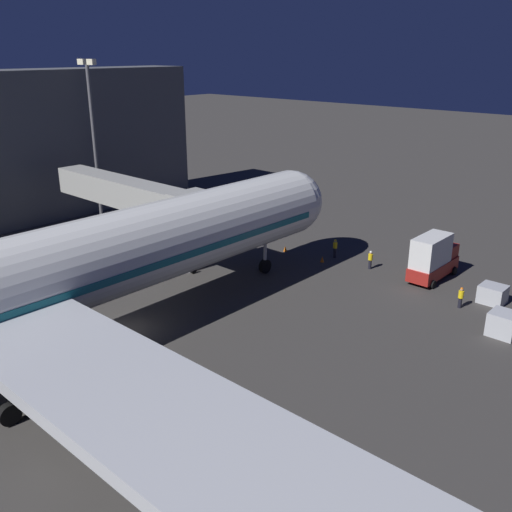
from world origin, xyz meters
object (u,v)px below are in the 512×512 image
at_px(baggage_container_near_belt, 493,294).
at_px(ground_crew_marshaller_fwd, 461,297).
at_px(catering_truck, 433,257).
at_px(apron_floodlight_mast, 93,129).
at_px(traffic_cone_nose_starboard, 285,249).
at_px(traffic_cone_nose_port, 322,259).
at_px(jet_bridge, 141,197).
at_px(ground_crew_by_belt_loader, 335,247).
at_px(ground_crew_under_port_wing, 370,259).
at_px(baggage_container_mid_row, 503,324).

height_order(baggage_container_near_belt, ground_crew_marshaller_fwd, ground_crew_marshaller_fwd).
xyz_separation_m(catering_truck, ground_crew_marshaller_fwd, (-4.22, 3.94, -1.04)).
distance_m(apron_floodlight_mast, traffic_cone_nose_starboard, 25.86).
relative_size(traffic_cone_nose_port, traffic_cone_nose_starboard, 1.00).
xyz_separation_m(jet_bridge, ground_crew_by_belt_loader, (-13.68, -11.67, -4.71)).
relative_size(baggage_container_near_belt, ground_crew_marshaller_fwd, 1.13).
bearing_deg(ground_crew_under_port_wing, traffic_cone_nose_port, 19.17).
distance_m(baggage_container_mid_row, traffic_cone_nose_starboard, 22.13).
height_order(ground_crew_under_port_wing, traffic_cone_nose_port, ground_crew_under_port_wing).
bearing_deg(traffic_cone_nose_starboard, apron_floodlight_mast, 12.74).
bearing_deg(catering_truck, traffic_cone_nose_port, 17.38).
bearing_deg(ground_crew_under_port_wing, ground_crew_marshaller_fwd, 165.14).
height_order(baggage_container_mid_row, ground_crew_marshaller_fwd, ground_crew_marshaller_fwd).
bearing_deg(ground_crew_marshaller_fwd, apron_floodlight_mast, 5.87).
bearing_deg(ground_crew_by_belt_loader, ground_crew_under_port_wing, 174.89).
bearing_deg(traffic_cone_nose_starboard, ground_crew_by_belt_loader, -158.27).
height_order(catering_truck, traffic_cone_nose_starboard, catering_truck).
bearing_deg(baggage_container_mid_row, baggage_container_near_belt, -62.41).
relative_size(jet_bridge, ground_crew_marshaller_fwd, 12.58).
bearing_deg(traffic_cone_nose_port, ground_crew_under_port_wing, -160.83).
bearing_deg(ground_crew_marshaller_fwd, baggage_container_mid_row, 150.40).
distance_m(baggage_container_near_belt, ground_crew_marshaller_fwd, 2.96).
height_order(apron_floodlight_mast, ground_crew_marshaller_fwd, apron_floodlight_mast).
bearing_deg(jet_bridge, baggage_container_near_belt, -158.19).
xyz_separation_m(catering_truck, ground_crew_under_port_wing, (5.12, 1.46, -1.03)).
distance_m(apron_floodlight_mast, baggage_container_near_belt, 44.22).
xyz_separation_m(ground_crew_under_port_wing, traffic_cone_nose_starboard, (8.56, 1.45, -0.66)).
distance_m(jet_bridge, traffic_cone_nose_port, 17.61).
bearing_deg(baggage_container_near_belt, ground_crew_marshaller_fwd, 60.61).
height_order(jet_bridge, ground_crew_marshaller_fwd, jet_bridge).
distance_m(jet_bridge, baggage_container_near_belt, 31.11).
relative_size(ground_crew_under_port_wing, traffic_cone_nose_port, 3.08).
relative_size(catering_truck, ground_crew_marshaller_fwd, 3.51).
height_order(ground_crew_by_belt_loader, ground_crew_under_port_wing, ground_crew_by_belt_loader).
distance_m(baggage_container_near_belt, traffic_cone_nose_port, 15.04).
bearing_deg(catering_truck, apron_floodlight_mast, 12.46).
xyz_separation_m(apron_floodlight_mast, traffic_cone_nose_port, (-27.70, -5.27, -9.91)).
height_order(ground_crew_by_belt_loader, traffic_cone_nose_port, ground_crew_by_belt_loader).
bearing_deg(traffic_cone_nose_port, traffic_cone_nose_starboard, 0.00).
bearing_deg(ground_crew_by_belt_loader, ground_crew_marshaller_fwd, 168.01).
xyz_separation_m(apron_floodlight_mast, ground_crew_marshaller_fwd, (-41.21, -4.24, -9.26)).
distance_m(catering_truck, ground_crew_under_port_wing, 5.42).
height_order(traffic_cone_nose_port, traffic_cone_nose_starboard, same).
relative_size(jet_bridge, ground_crew_under_port_wing, 12.41).
height_order(catering_truck, traffic_cone_nose_port, catering_truck).
distance_m(ground_crew_under_port_wing, traffic_cone_nose_port, 4.46).
bearing_deg(baggage_container_mid_row, ground_crew_marshaller_fwd, -29.60).
height_order(ground_crew_by_belt_loader, traffic_cone_nose_starboard, ground_crew_by_belt_loader).
distance_m(jet_bridge, ground_crew_under_port_wing, 21.55).
relative_size(apron_floodlight_mast, baggage_container_near_belt, 9.25).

